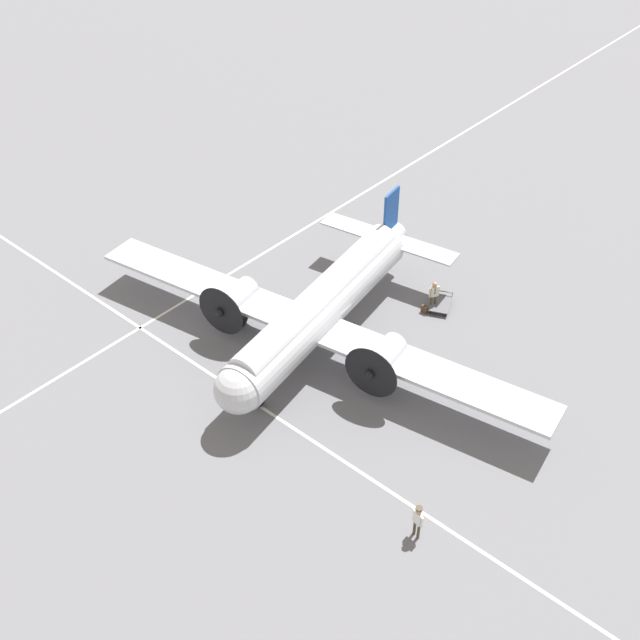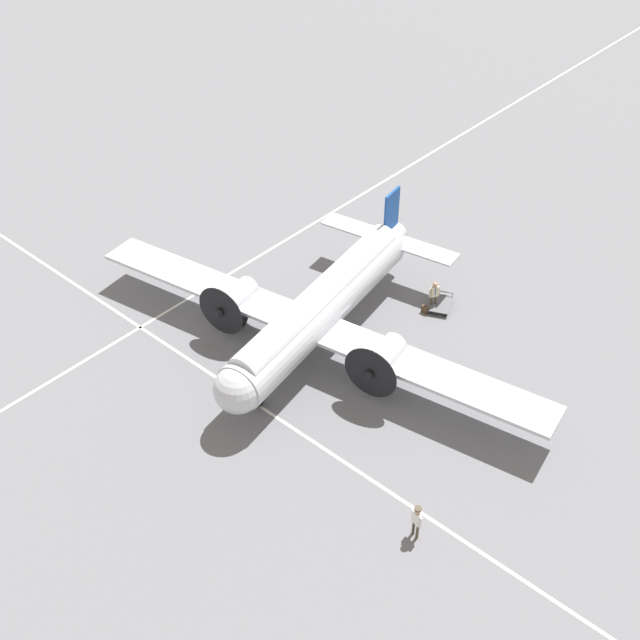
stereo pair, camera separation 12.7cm
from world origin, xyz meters
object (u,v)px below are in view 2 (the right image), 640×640
(suitcase_near_door, at_px, (425,309))
(baggage_cart, at_px, (441,304))
(crew_foreground, at_px, (417,519))
(passenger_boarding, at_px, (434,293))
(airliner_main, at_px, (316,311))

(suitcase_near_door, bearing_deg, baggage_cart, 67.59)
(crew_foreground, xyz_separation_m, baggage_cart, (-8.02, 13.42, -0.86))
(passenger_boarding, xyz_separation_m, baggage_cart, (0.28, 0.35, -0.83))
(crew_foreground, distance_m, baggage_cart, 15.66)
(passenger_boarding, height_order, suitcase_near_door, passenger_boarding)
(crew_foreground, height_order, passenger_boarding, crew_foreground)
(crew_foreground, relative_size, suitcase_near_door, 3.59)
(airliner_main, distance_m, crew_foreground, 12.71)
(crew_foreground, xyz_separation_m, suitcase_near_door, (-8.42, 12.45, -0.90))
(passenger_boarding, relative_size, suitcase_near_door, 3.57)
(crew_foreground, bearing_deg, passenger_boarding, 138.00)
(airliner_main, relative_size, suitcase_near_door, 51.88)
(baggage_cart, bearing_deg, suitcase_near_door, -46.76)
(airliner_main, xyz_separation_m, crew_foreground, (11.00, -6.23, -1.30))
(passenger_boarding, height_order, baggage_cart, passenger_boarding)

